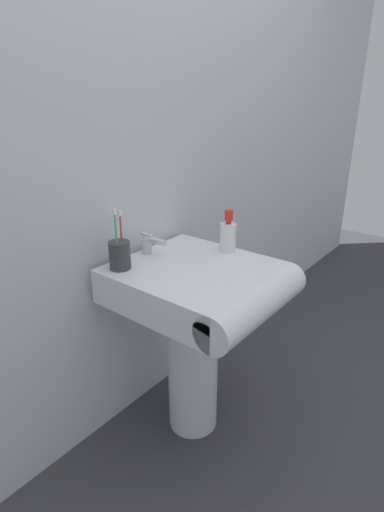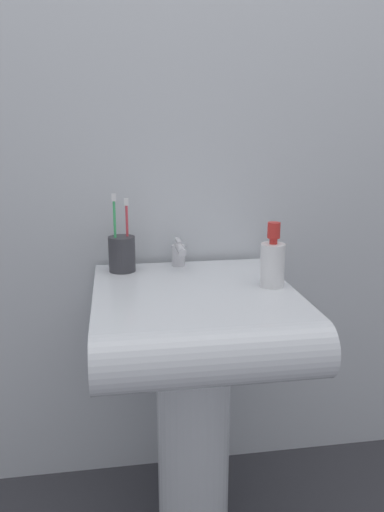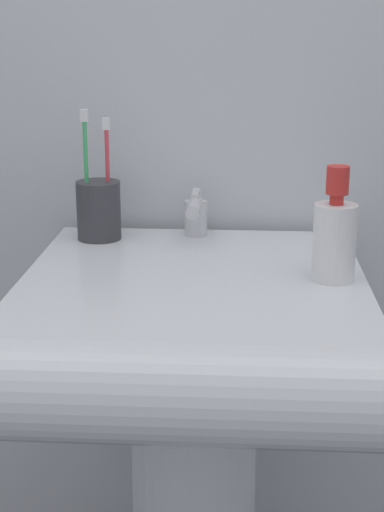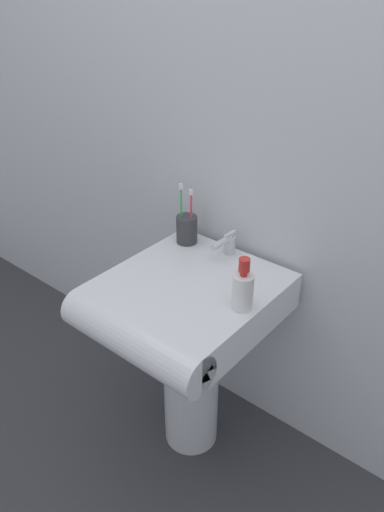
# 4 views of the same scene
# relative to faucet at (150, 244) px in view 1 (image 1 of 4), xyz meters

# --- Properties ---
(ground_plane) EXTENTS (6.00, 6.00, 0.00)m
(ground_plane) POSITION_rel_faucet_xyz_m (0.01, -0.20, -0.75)
(ground_plane) COLOR #38383D
(ground_plane) RESTS_ON ground
(wall_back) EXTENTS (5.00, 0.05, 2.40)m
(wall_back) POSITION_rel_faucet_xyz_m (0.01, 0.10, 0.45)
(wall_back) COLOR silver
(wall_back) RESTS_ON ground
(sink_pedestal) EXTENTS (0.20, 0.20, 0.58)m
(sink_pedestal) POSITION_rel_faucet_xyz_m (0.01, -0.20, -0.46)
(sink_pedestal) COLOR white
(sink_pedestal) RESTS_ON ground
(sink_basin) EXTENTS (0.50, 0.58, 0.13)m
(sink_basin) POSITION_rel_faucet_xyz_m (0.01, -0.25, -0.11)
(sink_basin) COLOR white
(sink_basin) RESTS_ON sink_pedestal
(faucet) EXTENTS (0.04, 0.12, 0.08)m
(faucet) POSITION_rel_faucet_xyz_m (0.00, 0.00, 0.00)
(faucet) COLOR silver
(faucet) RESTS_ON sink_basin
(toothbrush_cup) EXTENTS (0.07, 0.07, 0.22)m
(toothbrush_cup) POSITION_rel_faucet_xyz_m (-0.16, -0.02, 0.01)
(toothbrush_cup) COLOR #38383D
(toothbrush_cup) RESTS_ON sink_basin
(soap_bottle) EXTENTS (0.06, 0.06, 0.17)m
(soap_bottle) POSITION_rel_faucet_xyz_m (0.21, -0.21, 0.02)
(soap_bottle) COLOR white
(soap_bottle) RESTS_ON sink_basin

